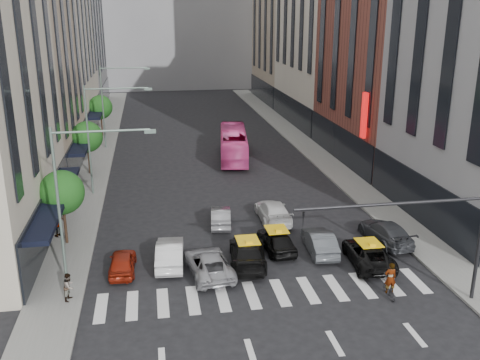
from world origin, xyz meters
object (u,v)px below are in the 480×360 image
streetlamp_near (75,187)px  streetlamp_far (111,96)px  taxi_center (276,240)px  pedestrian_near (69,287)px  car_red (122,262)px  car_white_front (170,253)px  pedestrian_far (58,224)px  taxi_left (248,252)px  motorcycle (389,290)px  streetlamp_mid (99,125)px  bus (233,144)px

streetlamp_near → streetlamp_far: size_ratio=1.00×
taxi_center → pedestrian_near: (-12.28, -4.40, 0.19)m
car_red → car_white_front: car_white_front is taller
car_white_front → taxi_center: size_ratio=1.09×
pedestrian_far → taxi_left: bearing=109.4°
pedestrian_near → streetlamp_near: bearing=-4.2°
taxi_center → pedestrian_far: pedestrian_far is taller
streetlamp_near → streetlamp_far: bearing=90.0°
streetlamp_near → car_red: size_ratio=2.42×
motorcycle → car_red: bearing=-17.5°
streetlamp_near → car_red: bearing=34.8°
streetlamp_mid → car_white_front: streetlamp_mid is taller
car_red → pedestrian_far: (-4.47, 5.75, 0.44)m
car_red → car_white_front: 2.87m
taxi_center → streetlamp_mid: bearing=-53.7°
bus → motorcycle: size_ratio=7.07×
streetlamp_far → streetlamp_near: bearing=-90.0°
car_red → pedestrian_far: 7.30m
taxi_center → streetlamp_far: bearing=-73.4°
pedestrian_far → pedestrian_near: bearing=57.6°
streetlamp_near → car_white_front: size_ratio=1.96×
pedestrian_near → motorcycle: bearing=-81.5°
streetlamp_far → car_red: bearing=-86.2°
motorcycle → pedestrian_near: bearing=-4.9°
car_white_front → motorcycle: size_ratio=2.90×
streetlamp_far → bus: 14.78m
taxi_center → bus: size_ratio=0.38×
streetlamp_near → taxi_left: size_ratio=1.69×
taxi_center → pedestrian_near: 13.05m
car_white_front → bus: (7.64, 23.40, 0.80)m
taxi_center → taxi_left: bearing=30.6°
car_white_front → taxi_center: bearing=-168.9°
pedestrian_far → streetlamp_near: bearing=64.5°
streetlamp_far → bus: bearing=-28.0°
bus → pedestrian_far: bearing=58.4°
streetlamp_mid → streetlamp_near: bearing=-90.0°
streetlamp_far → bus: streetlamp_far is taller
taxi_left → bus: size_ratio=0.47×
taxi_center → pedestrian_near: bearing=14.5°
streetlamp_far → pedestrian_far: streetlamp_far is taller
taxi_left → taxi_center: bearing=-136.5°
streetlamp_mid → pedestrian_far: streetlamp_mid is taller
streetlamp_near → taxi_left: (9.51, 1.25, -5.13)m
streetlamp_far → taxi_center: size_ratio=2.13×
car_white_front → motorcycle: bearing=156.8°
taxi_center → motorcycle: 8.21m
streetlamp_near → bus: bearing=63.8°
taxi_left → pedestrian_near: (-10.10, -2.83, 0.14)m
streetlamp_near → motorcycle: size_ratio=5.68×
taxi_center → motorcycle: bearing=119.3°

